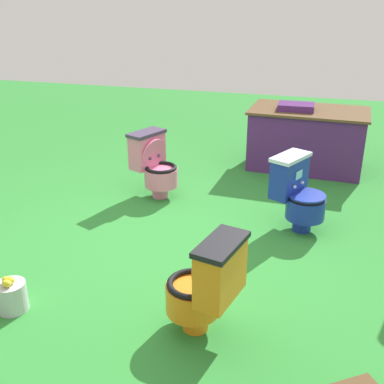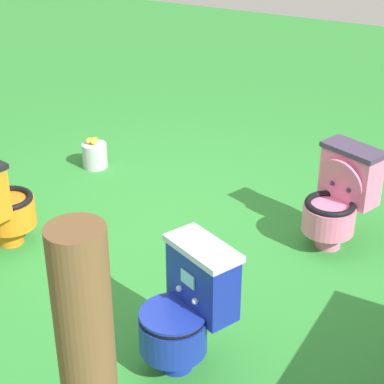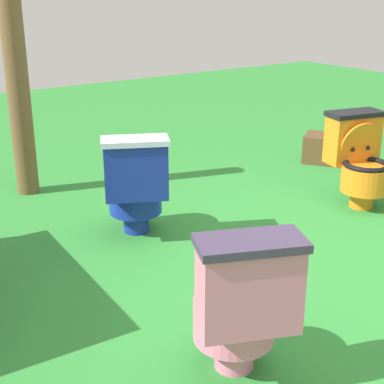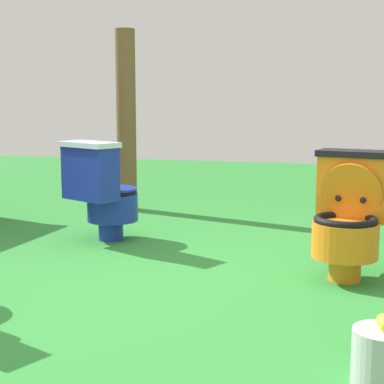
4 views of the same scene
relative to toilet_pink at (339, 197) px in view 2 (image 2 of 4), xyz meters
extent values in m
plane|color=#2D8433|center=(0.53, -1.03, -0.37)|extent=(14.00, 14.00, 0.00)
cylinder|color=pink|center=(0.07, -0.03, -0.30)|extent=(0.24, 0.24, 0.14)
cylinder|color=pink|center=(0.09, -0.04, -0.13)|extent=(0.48, 0.48, 0.20)
torus|color=black|center=(0.09, -0.04, -0.02)|extent=(0.46, 0.46, 0.04)
cylinder|color=#3F334C|center=(0.09, -0.04, -0.07)|extent=(0.31, 0.31, 0.01)
cube|color=pink|center=(-0.10, 0.04, 0.13)|extent=(0.33, 0.45, 0.37)
cube|color=#3F334C|center=(-0.10, 0.04, 0.33)|extent=(0.36, 0.48, 0.04)
cube|color=#8CE0E5|center=(-0.01, 0.00, 0.18)|extent=(0.05, 0.10, 0.08)
cylinder|color=pink|center=(-0.01, 0.00, 0.12)|extent=(0.22, 0.36, 0.35)
sphere|color=#3F334C|center=(0.03, 0.07, 0.08)|extent=(0.04, 0.04, 0.04)
sphere|color=#3F334C|center=(-0.03, -0.06, 0.08)|extent=(0.04, 0.04, 0.04)
cylinder|color=#192D9E|center=(1.66, -0.41, -0.30)|extent=(0.24, 0.24, 0.14)
cylinder|color=#192D9E|center=(1.68, -0.42, -0.13)|extent=(0.49, 0.49, 0.20)
torus|color=black|center=(1.68, -0.42, -0.02)|extent=(0.47, 0.47, 0.04)
cylinder|color=silver|center=(1.68, -0.42, -0.07)|extent=(0.32, 0.32, 0.01)
cube|color=#192D9E|center=(1.50, -0.34, 0.13)|extent=(0.35, 0.45, 0.37)
cube|color=silver|center=(1.50, -0.34, 0.33)|extent=(0.38, 0.48, 0.04)
cube|color=#8CE0E5|center=(1.59, -0.38, 0.18)|extent=(0.06, 0.10, 0.08)
cylinder|color=#192D9E|center=(1.68, -0.42, 0.00)|extent=(0.48, 0.48, 0.02)
sphere|color=silver|center=(1.62, -0.32, 0.08)|extent=(0.04, 0.04, 0.04)
sphere|color=silver|center=(1.56, -0.44, 0.08)|extent=(0.04, 0.04, 0.04)
cylinder|color=orange|center=(1.06, -2.09, -0.30)|extent=(0.22, 0.22, 0.14)
cylinder|color=orange|center=(1.04, -2.09, -0.13)|extent=(0.44, 0.44, 0.20)
torus|color=black|center=(1.04, -2.09, -0.02)|extent=(0.42, 0.42, 0.04)
cylinder|color=black|center=(1.04, -2.09, -0.07)|extent=(0.29, 0.29, 0.01)
sphere|color=black|center=(1.15, -2.04, 0.08)|extent=(0.04, 0.04, 0.04)
cylinder|color=#B7B7BF|center=(-0.28, -2.26, -0.26)|extent=(0.22, 0.22, 0.22)
ellipsoid|color=yellow|center=(-0.27, -2.26, -0.12)|extent=(0.07, 0.05, 0.05)
ellipsoid|color=yellow|center=(-0.29, -2.26, -0.12)|extent=(0.07, 0.05, 0.05)
ellipsoid|color=yellow|center=(-0.26, -2.30, -0.12)|extent=(0.07, 0.05, 0.05)
camera|label=1|loc=(1.76, -4.63, 1.77)|focal=44.23mm
camera|label=2|loc=(4.16, 0.95, 2.24)|focal=62.93mm
camera|label=3|loc=(-1.65, 1.39, 1.30)|focal=53.91mm
camera|label=4|loc=(-2.43, -2.16, 0.64)|focal=57.62mm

